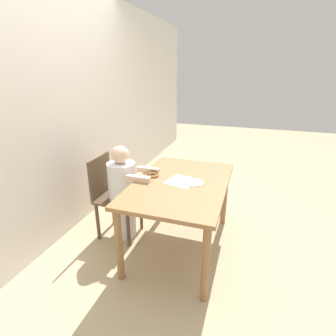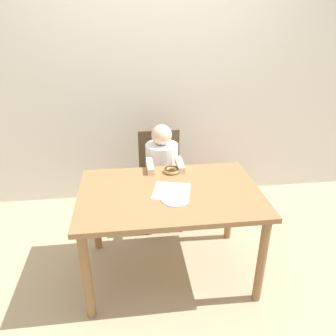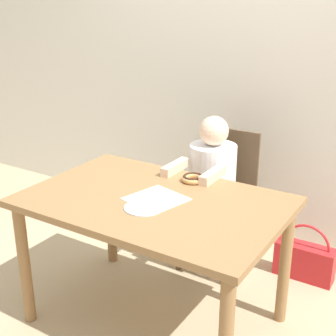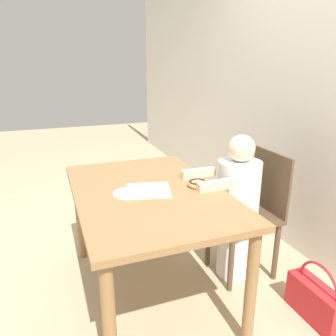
% 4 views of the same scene
% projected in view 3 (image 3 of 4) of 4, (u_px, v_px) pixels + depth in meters
% --- Properties ---
extents(ground_plane, '(12.00, 12.00, 0.00)m').
position_uv_depth(ground_plane, '(155.00, 319.00, 2.50)').
color(ground_plane, tan).
extents(wall_back, '(8.00, 0.05, 2.50)m').
position_uv_depth(wall_back, '(258.00, 57.00, 3.07)').
color(wall_back, silver).
rests_on(wall_back, ground_plane).
extents(dining_table, '(1.25, 0.83, 0.70)m').
position_uv_depth(dining_table, '(154.00, 216.00, 2.29)').
color(dining_table, olive).
rests_on(dining_table, ground_plane).
extents(chair, '(0.38, 0.41, 0.85)m').
position_uv_depth(chair, '(220.00, 197.00, 2.92)').
color(chair, brown).
rests_on(chair, ground_plane).
extents(child_figure, '(0.28, 0.49, 0.99)m').
position_uv_depth(child_figure, '(211.00, 198.00, 2.81)').
color(child_figure, white).
rests_on(child_figure, ground_plane).
extents(donut, '(0.12, 0.12, 0.03)m').
position_uv_depth(donut, '(193.00, 178.00, 2.46)').
color(donut, tan).
rests_on(donut, dining_table).
extents(napkin, '(0.30, 0.30, 0.00)m').
position_uv_depth(napkin, '(157.00, 199.00, 2.26)').
color(napkin, white).
rests_on(napkin, dining_table).
extents(handbag, '(0.35, 0.12, 0.36)m').
position_uv_depth(handbag, '(305.00, 260.00, 2.84)').
color(handbag, red).
rests_on(handbag, ground_plane).
extents(plate, '(0.18, 0.18, 0.01)m').
position_uv_depth(plate, '(144.00, 208.00, 2.16)').
color(plate, silver).
rests_on(plate, dining_table).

